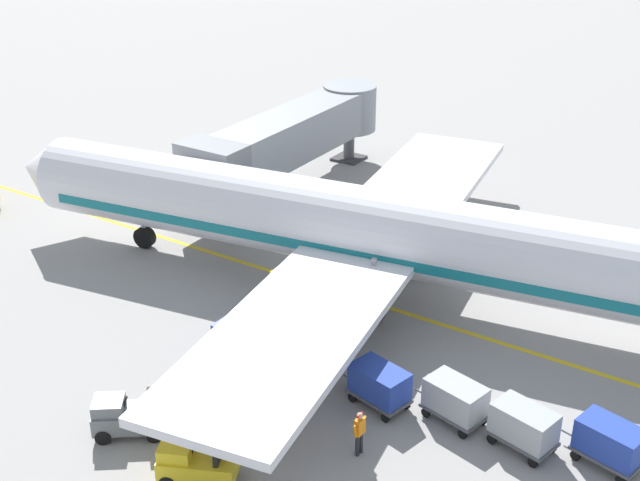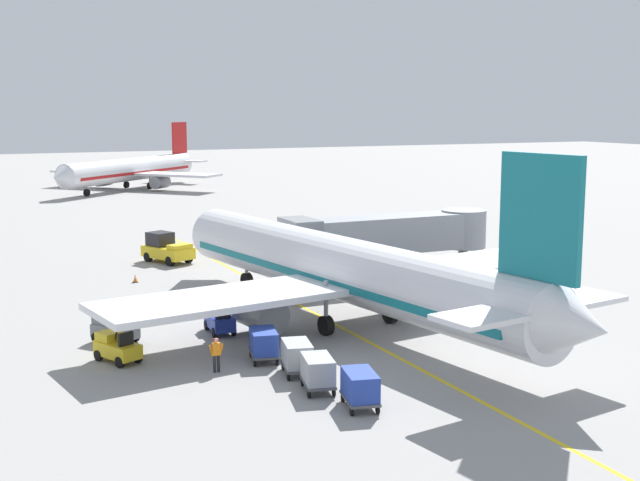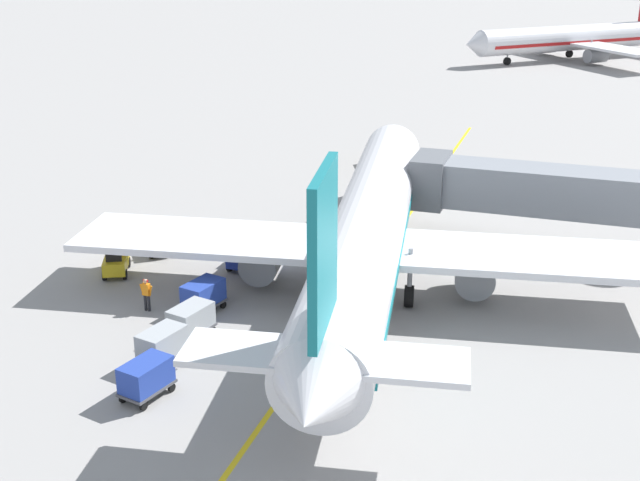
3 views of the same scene
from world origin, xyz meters
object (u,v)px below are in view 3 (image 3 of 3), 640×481
Objects in this scene: baggage_cart_tail_end at (146,376)px; safety_cone_nose_left at (314,182)px; parked_airliner at (368,232)px; ground_crew_wing_walker at (146,293)px; jet_bridge at (551,191)px; distant_taxiing_airliner at (572,38)px; pushback_tractor at (393,153)px; baggage_tug_spare at (157,240)px; baggage_tug_lead at (246,254)px; baggage_cart_third_in_train at (162,344)px; baggage_tug_trailing at (116,261)px; baggage_cart_second_in_train at (191,319)px; baggage_cart_front at (203,294)px.

baggage_cart_tail_end is 5.05× the size of safety_cone_nose_left.
ground_crew_wing_walker is at bearing -148.57° from parked_airliner.
safety_cone_nose_left is (-8.48, 16.64, -2.90)m from parked_airliner.
jet_bridge is at bearing 47.71° from parked_airliner.
distant_taxiing_airliner reaches higher than ground_crew_wing_walker.
baggage_tug_spare is at bearing -111.46° from pushback_tractor.
baggage_tug_lead is at bearing 172.42° from parked_airliner.
jet_bridge is at bearing 53.07° from baggage_cart_third_in_train.
distant_taxiing_airliner reaches higher than baggage_tug_lead.
jet_bridge is at bearing 20.04° from baggage_tug_spare.
distant_taxiing_airliner is at bearing 80.14° from pushback_tractor.
baggage_tug_trailing is at bearing -102.86° from distant_taxiing_airliner.
jet_bridge reaches higher than baggage_tug_lead.
baggage_cart_tail_end is at bearing -60.83° from ground_crew_wing_walker.
baggage_cart_tail_end is 29.83m from safety_cone_nose_left.
baggage_cart_third_in_train is at bearing -92.23° from baggage_cart_second_in_train.
baggage_cart_tail_end reaches higher than safety_cone_nose_left.
baggage_cart_front is 2.82m from ground_crew_wing_walker.
baggage_cart_front is at bearing -24.16° from baggage_tug_trailing.
baggage_tug_spare is 1.61× the size of ground_crew_wing_walker.
baggage_tug_trailing is 90.68m from distant_taxiing_airliner.
ground_crew_wing_walker is at bearing -92.87° from safety_cone_nose_left.
distant_taxiing_airliner is (15.07, 69.62, 2.74)m from safety_cone_nose_left.
baggage_cart_tail_end is at bearing -74.83° from baggage_cart_third_in_train.
pushback_tractor is 1.92× the size of baggage_tug_lead.
baggage_tug_trailing is (-6.37, -3.08, 0.00)m from baggage_tug_lead.
baggage_tug_lead is at bearing 93.06° from baggage_cart_front.
parked_airliner reaches higher than baggage_tug_spare.
pushback_tractor reaches higher than ground_crew_wing_walker.
parked_airliner reaches higher than jet_bridge.
baggage_cart_third_in_train is 1.00× the size of baggage_cart_tail_end.
baggage_tug_spare is (-21.46, -7.83, -2.75)m from jet_bridge.
parked_airliner is 12.51× the size of baggage_cart_tail_end.
baggage_tug_lead is 0.09× the size of distant_taxiing_airliner.
jet_bridge is at bearing 40.01° from ground_crew_wing_walker.
baggage_cart_tail_end is at bearing -62.92° from baggage_tug_spare.
ground_crew_wing_walker is (-5.30, -29.48, -0.15)m from pushback_tractor.
baggage_tug_lead is at bearing 70.74° from ground_crew_wing_walker.
jet_bridge is 3.30× the size of pushback_tractor.
parked_airliner is at bearing 58.59° from baggage_cart_third_in_train.
distant_taxiing_airliner is (-1.86, 76.97, -0.43)m from jet_bridge.
distant_taxiing_airliner is at bearing 80.81° from baggage_tug_lead.
jet_bridge reaches higher than pushback_tractor.
baggage_tug_lead reaches higher than safety_cone_nose_left.
baggage_tug_lead is 1.51× the size of ground_crew_wing_walker.
baggage_tug_lead is 0.86× the size of baggage_cart_front.
baggage_cart_front reaches higher than safety_cone_nose_left.
baggage_cart_third_in_train is 97.51m from distant_taxiing_airliner.
pushback_tractor reaches higher than baggage_cart_front.
baggage_tug_spare is (-13.02, 1.45, -2.47)m from parked_airliner.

